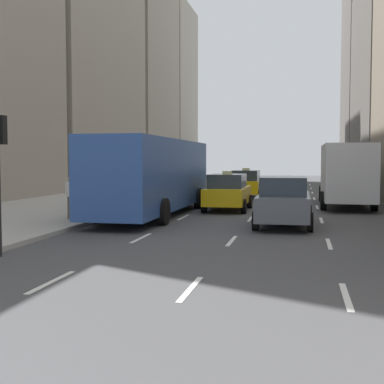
{
  "coord_description": "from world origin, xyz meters",
  "views": [
    {
      "loc": [
        4.6,
        -1.63,
        2.42
      ],
      "look_at": [
        1.5,
        13.51,
        1.47
      ],
      "focal_mm": 50.0,
      "sensor_mm": 36.0,
      "label": 1
    }
  ],
  "objects_px": {
    "taxi_lead": "(228,192)",
    "pedestrian_far_walking": "(71,195)",
    "box_truck": "(345,173)",
    "taxi_second": "(246,184)",
    "city_bus": "(154,174)",
    "traffic_light_pole": "(0,160)",
    "sedan_black_near": "(284,201)"
  },
  "relations": [
    {
      "from": "city_bus",
      "to": "pedestrian_far_walking",
      "type": "bearing_deg",
      "value": -125.12
    },
    {
      "from": "box_truck",
      "to": "taxi_lead",
      "type": "bearing_deg",
      "value": -150.56
    },
    {
      "from": "city_bus",
      "to": "pedestrian_far_walking",
      "type": "distance_m",
      "value": 4.09
    },
    {
      "from": "city_bus",
      "to": "traffic_light_pole",
      "type": "relative_size",
      "value": 3.22
    },
    {
      "from": "taxi_second",
      "to": "pedestrian_far_walking",
      "type": "height_order",
      "value": "taxi_second"
    },
    {
      "from": "traffic_light_pole",
      "to": "taxi_second",
      "type": "bearing_deg",
      "value": 79.62
    },
    {
      "from": "sedan_black_near",
      "to": "taxi_lead",
      "type": "bearing_deg",
      "value": 116.65
    },
    {
      "from": "traffic_light_pole",
      "to": "box_truck",
      "type": "bearing_deg",
      "value": 59.39
    },
    {
      "from": "sedan_black_near",
      "to": "traffic_light_pole",
      "type": "xyz_separation_m",
      "value": [
        -6.75,
        -7.4,
        1.5
      ]
    },
    {
      "from": "taxi_lead",
      "to": "taxi_second",
      "type": "relative_size",
      "value": 1.0
    },
    {
      "from": "taxi_lead",
      "to": "box_truck",
      "type": "distance_m",
      "value": 6.48
    },
    {
      "from": "taxi_lead",
      "to": "city_bus",
      "type": "distance_m",
      "value": 4.14
    },
    {
      "from": "taxi_lead",
      "to": "pedestrian_far_walking",
      "type": "height_order",
      "value": "taxi_lead"
    },
    {
      "from": "taxi_second",
      "to": "sedan_black_near",
      "type": "distance_m",
      "value": 14.44
    },
    {
      "from": "pedestrian_far_walking",
      "to": "traffic_light_pole",
      "type": "bearing_deg",
      "value": -80.13
    },
    {
      "from": "taxi_lead",
      "to": "box_truck",
      "type": "height_order",
      "value": "box_truck"
    },
    {
      "from": "sedan_black_near",
      "to": "traffic_light_pole",
      "type": "distance_m",
      "value": 10.13
    },
    {
      "from": "taxi_lead",
      "to": "pedestrian_far_walking",
      "type": "relative_size",
      "value": 2.67
    },
    {
      "from": "sedan_black_near",
      "to": "pedestrian_far_walking",
      "type": "xyz_separation_m",
      "value": [
        -7.93,
        -0.62,
        0.15
      ]
    },
    {
      "from": "taxi_second",
      "to": "traffic_light_pole",
      "type": "distance_m",
      "value": 21.97
    },
    {
      "from": "taxi_lead",
      "to": "taxi_second",
      "type": "distance_m",
      "value": 8.58
    },
    {
      "from": "taxi_lead",
      "to": "sedan_black_near",
      "type": "bearing_deg",
      "value": -63.35
    },
    {
      "from": "taxi_lead",
      "to": "taxi_second",
      "type": "bearing_deg",
      "value": 90.0
    },
    {
      "from": "city_bus",
      "to": "taxi_second",
      "type": "bearing_deg",
      "value": 76.24
    },
    {
      "from": "taxi_second",
      "to": "sedan_black_near",
      "type": "height_order",
      "value": "taxi_second"
    },
    {
      "from": "box_truck",
      "to": "taxi_second",
      "type": "bearing_deg",
      "value": 135.92
    },
    {
      "from": "box_truck",
      "to": "traffic_light_pole",
      "type": "xyz_separation_m",
      "value": [
        -9.55,
        -16.14,
        0.7
      ]
    },
    {
      "from": "city_bus",
      "to": "sedan_black_near",
      "type": "bearing_deg",
      "value": -25.52
    },
    {
      "from": "taxi_second",
      "to": "pedestrian_far_walking",
      "type": "bearing_deg",
      "value": -109.15
    },
    {
      "from": "city_bus",
      "to": "box_truck",
      "type": "relative_size",
      "value": 1.38
    },
    {
      "from": "taxi_second",
      "to": "sedan_black_near",
      "type": "bearing_deg",
      "value": -78.82
    },
    {
      "from": "taxi_lead",
      "to": "city_bus",
      "type": "height_order",
      "value": "city_bus"
    }
  ]
}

